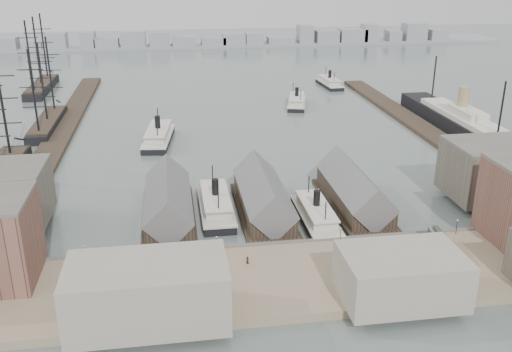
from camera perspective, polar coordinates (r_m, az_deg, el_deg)
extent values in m
plane|color=#53605D|center=(144.45, 1.81, -6.47)|extent=(900.00, 900.00, 0.00)
cube|color=#87735A|center=(126.89, 3.46, -10.20)|extent=(180.00, 30.00, 2.00)
cube|color=#59544C|center=(139.40, 2.20, -7.03)|extent=(180.00, 1.20, 2.30)
cube|color=#2D231C|center=(239.39, -19.01, 3.93)|extent=(10.00, 220.00, 1.60)
cube|color=#2D231C|center=(247.58, 16.01, 4.81)|extent=(10.00, 180.00, 1.60)
cube|color=#2D231C|center=(156.55, -8.69, -4.19)|extent=(14.00, 42.00, 1.20)
cube|color=#2D231C|center=(156.17, -8.76, -3.01)|extent=(12.00, 36.00, 5.00)
cube|color=#59595B|center=(155.14, -8.81, -2.13)|extent=(12.60, 37.00, 12.60)
cube|color=#2D231C|center=(158.33, 0.77, -3.63)|extent=(14.00, 42.00, 1.20)
cube|color=#2D231C|center=(157.96, 0.71, -2.46)|extent=(12.00, 36.00, 5.00)
cube|color=#59595B|center=(156.94, 0.72, -1.59)|extent=(12.60, 37.00, 12.60)
cube|color=#2D231C|center=(164.26, 9.76, -3.00)|extent=(14.00, 42.00, 1.20)
cube|color=#2D231C|center=(163.90, 9.72, -1.88)|extent=(12.00, 36.00, 5.00)
cube|color=#59595B|center=(162.92, 9.78, -1.03)|extent=(12.60, 37.00, 12.60)
cube|color=#60564C|center=(177.60, 23.03, 0.52)|extent=(28.00, 20.00, 15.00)
cube|color=gray|center=(119.59, 14.30, -9.66)|extent=(24.00, 16.00, 10.00)
cube|color=gray|center=(110.93, -10.76, -11.36)|extent=(30.00, 16.00, 12.00)
cylinder|color=black|center=(136.18, -16.74, -7.46)|extent=(0.16, 0.16, 3.60)
sphere|color=beige|center=(135.31, -16.83, -6.75)|extent=(0.44, 0.44, 0.44)
cylinder|color=black|center=(134.80, -3.96, -6.84)|extent=(0.16, 0.16, 3.60)
sphere|color=beige|center=(133.92, -3.98, -6.12)|extent=(0.44, 0.44, 0.44)
cylinder|color=black|center=(139.99, 8.43, -5.91)|extent=(0.16, 0.16, 3.60)
sphere|color=beige|center=(139.15, 8.47, -5.21)|extent=(0.44, 0.44, 0.44)
cylinder|color=black|center=(151.08, 19.43, -4.86)|extent=(0.16, 0.16, 3.60)
sphere|color=beige|center=(150.30, 19.51, -4.20)|extent=(0.44, 0.44, 0.44)
cube|color=gray|center=(471.04, -5.85, 12.98)|extent=(500.00, 40.00, 2.00)
cube|color=gray|center=(475.70, -23.93, 11.91)|extent=(20.65, 14.00, 10.28)
cube|color=gray|center=(470.86, -21.32, 12.01)|extent=(14.71, 14.00, 7.23)
cube|color=gray|center=(467.41, -19.46, 12.55)|extent=(17.63, 14.00, 13.23)
cube|color=gray|center=(463.60, -16.43, 12.85)|extent=(10.74, 14.00, 13.58)
cube|color=gray|center=(462.37, -14.68, 12.68)|extent=(18.06, 14.00, 8.64)
cube|color=gray|center=(460.50, -12.18, 13.15)|extent=(18.55, 14.00, 13.29)
cube|color=gray|center=(459.85, -9.60, 13.26)|extent=(15.33, 14.00, 12.47)
cube|color=gray|center=(460.24, -7.24, 13.15)|extent=(17.56, 14.00, 8.72)
cube|color=gray|center=(461.53, -4.27, 13.21)|extent=(18.76, 14.00, 7.63)
cube|color=gray|center=(462.85, -2.26, 13.45)|extent=(17.61, 14.00, 10.35)
cube|color=gray|center=(464.93, -0.22, 13.49)|extent=(13.38, 14.00, 10.30)
cube|color=gray|center=(468.80, 2.46, 13.32)|extent=(20.73, 14.00, 6.75)
cube|color=gray|center=(472.47, 4.93, 13.86)|extent=(11.51, 14.00, 15.57)
cube|color=gray|center=(477.18, 7.06, 13.60)|extent=(18.17, 14.00, 11.26)
cube|color=gray|center=(483.39, 9.62, 13.59)|extent=(21.81, 14.00, 11.83)
cube|color=gray|center=(487.61, 11.22, 13.77)|extent=(11.12, 14.00, 15.50)
cube|color=gray|center=(495.21, 13.52, 13.40)|extent=(10.90, 14.00, 10.29)
cube|color=gray|center=(501.91, 15.53, 13.63)|extent=(17.95, 14.00, 15.72)
cube|color=gray|center=(510.59, 17.61, 13.24)|extent=(14.21, 14.00, 10.51)
cube|color=black|center=(159.58, -4.03, -3.34)|extent=(8.44, 29.54, 1.90)
cube|color=beige|center=(159.02, -4.05, -2.89)|extent=(8.86, 29.54, 0.53)
cube|color=beige|center=(158.43, -4.06, -2.40)|extent=(6.86, 21.10, 2.32)
cube|color=beige|center=(157.84, -4.07, -1.91)|extent=(7.39, 23.21, 0.42)
cylinder|color=black|center=(156.95, -4.10, -1.13)|extent=(1.90, 1.90, 4.75)
cylinder|color=black|center=(165.83, -4.37, 0.03)|extent=(0.32, 0.32, 6.33)
cylinder|color=black|center=(148.31, -3.78, -2.58)|extent=(0.32, 0.32, 6.33)
cube|color=black|center=(154.19, 6.00, -4.35)|extent=(7.91, 27.67, 1.78)
cube|color=beige|center=(153.64, 6.02, -3.91)|extent=(8.30, 27.67, 0.49)
cube|color=beige|center=(153.06, 6.04, -3.44)|extent=(6.42, 19.77, 2.17)
cube|color=beige|center=(152.49, 6.06, -2.97)|extent=(6.92, 21.74, 0.40)
cylinder|color=black|center=(151.62, 6.09, -2.22)|extent=(1.78, 1.78, 4.45)
cylinder|color=black|center=(159.64, 5.30, -1.04)|extent=(0.30, 0.30, 5.93)
cylinder|color=black|center=(143.88, 6.97, -3.68)|extent=(0.30, 0.30, 5.93)
cube|color=black|center=(222.26, -9.71, 3.57)|extent=(12.67, 32.09, 2.01)
cube|color=beige|center=(221.84, -9.73, 3.93)|extent=(13.11, 32.14, 0.56)
cube|color=beige|center=(221.39, -9.75, 4.31)|extent=(9.92, 23.03, 2.45)
cube|color=beige|center=(220.95, -9.78, 4.70)|extent=(10.74, 25.31, 0.45)
cylinder|color=black|center=(220.28, -9.82, 5.31)|extent=(2.01, 2.01, 5.02)
cylinder|color=black|center=(230.03, -9.79, 5.93)|extent=(0.33, 0.33, 6.69)
cylinder|color=black|center=(210.69, -9.84, 4.52)|extent=(0.33, 0.33, 6.69)
cube|color=black|center=(274.85, 4.07, 7.17)|extent=(13.85, 27.67, 1.71)
cube|color=beige|center=(274.56, 4.08, 7.42)|extent=(14.22, 27.76, 0.48)
cube|color=beige|center=(274.25, 4.09, 7.69)|extent=(10.62, 19.94, 2.09)
cube|color=beige|center=(273.94, 4.09, 7.96)|extent=(11.54, 21.90, 0.38)
cylinder|color=black|center=(273.47, 4.11, 8.39)|extent=(1.71, 1.71, 4.28)
cylinder|color=black|center=(281.66, 3.72, 8.73)|extent=(0.29, 0.29, 5.70)
cylinder|color=black|center=(265.39, 4.51, 7.94)|extent=(0.29, 0.29, 5.70)
cube|color=black|center=(319.44, 7.35, 9.02)|extent=(9.21, 26.72, 1.69)
cube|color=beige|center=(319.19, 7.36, 9.24)|extent=(9.58, 26.74, 0.47)
cube|color=beige|center=(318.92, 7.37, 9.47)|extent=(7.31, 19.13, 2.07)
cube|color=beige|center=(318.67, 7.38, 9.70)|extent=(7.90, 21.04, 0.38)
cylinder|color=black|center=(318.27, 7.40, 10.06)|extent=(1.69, 1.69, 4.22)
cylinder|color=black|center=(326.29, 6.99, 10.32)|extent=(0.28, 0.28, 5.63)
cylinder|color=black|center=(310.35, 7.82, 9.72)|extent=(0.28, 0.28, 5.63)
cylinder|color=black|center=(207.11, -24.05, 6.53)|extent=(0.85, 0.85, 35.94)
cube|color=black|center=(253.13, -20.09, 4.90)|extent=(8.56, 49.43, 3.42)
cube|color=#2D231C|center=(252.62, -20.15, 5.34)|extent=(8.08, 44.49, 0.57)
cylinder|color=black|center=(232.68, -21.38, 7.81)|extent=(0.76, 0.76, 32.32)
cylinder|color=black|center=(249.23, -20.59, 8.72)|extent=(0.76, 0.76, 32.32)
cylinder|color=black|center=(265.88, -19.90, 9.51)|extent=(0.76, 0.76, 32.32)
cube|color=black|center=(326.61, -20.63, 8.30)|extent=(9.31, 51.75, 3.73)
cube|color=#2D231C|center=(326.18, -20.68, 8.67)|extent=(8.80, 46.57, 0.62)
cylinder|color=black|center=(305.90, -21.72, 10.98)|extent=(0.83, 0.83, 35.19)
cylinder|color=black|center=(323.39, -21.06, 11.54)|extent=(0.83, 0.83, 35.19)
cylinder|color=black|center=(340.94, -20.47, 12.05)|extent=(0.83, 0.83, 35.19)
cube|color=black|center=(247.03, 19.70, 4.87)|extent=(12.66, 92.54, 5.84)
cube|color=beige|center=(246.05, 19.81, 5.74)|extent=(10.71, 53.57, 1.95)
cube|color=beige|center=(241.34, 20.41, 5.98)|extent=(7.79, 19.48, 2.92)
cylinder|color=tan|center=(244.47, 20.01, 7.27)|extent=(4.29, 4.29, 9.74)
cube|color=black|center=(141.84, 17.85, -7.02)|extent=(3.91, 10.53, 0.87)
cube|color=#2D3A2A|center=(141.01, 17.94, -6.36)|extent=(4.08, 11.08, 2.81)
cube|color=#59595B|center=(140.32, 18.01, -5.79)|extent=(4.35, 11.54, 0.32)
imported|color=black|center=(131.78, -12.00, -8.50)|extent=(1.41, 1.25, 1.54)
cube|color=#3F2D21|center=(131.96, -13.14, -8.50)|extent=(2.61, 1.51, 0.25)
cylinder|color=black|center=(131.52, -13.15, -8.78)|extent=(1.10, 0.09, 1.10)
cylinder|color=black|center=(132.73, -13.11, -8.48)|extent=(1.10, 0.09, 1.10)
imported|color=black|center=(124.11, -5.44, -10.07)|extent=(2.07, 1.79, 1.61)
cube|color=#3F2D21|center=(122.76, -6.42, -10.44)|extent=(2.99, 2.70, 0.25)
cylinder|color=black|center=(122.46, -6.21, -10.71)|extent=(0.96, 0.68, 1.10)
cylinder|color=black|center=(123.43, -6.61, -10.45)|extent=(0.96, 0.68, 1.10)
imported|color=black|center=(128.35, 10.93, -9.27)|extent=(1.76, 1.90, 1.57)
cube|color=#3F2D21|center=(128.20, 9.76, -9.16)|extent=(2.94, 2.24, 0.25)
cylinder|color=black|center=(127.77, 9.74, -9.45)|extent=(1.07, 0.42, 1.10)
cylinder|color=black|center=(128.98, 9.75, -9.14)|extent=(1.07, 0.42, 1.10)
imported|color=black|center=(133.16, -15.27, -8.45)|extent=(0.77, 0.76, 1.72)
imported|color=black|center=(125.76, -12.84, -10.05)|extent=(1.04, 0.91, 1.82)
imported|color=black|center=(132.04, -6.71, -8.05)|extent=(1.16, 1.26, 1.71)
imported|color=black|center=(120.19, -6.33, -11.19)|extent=(1.15, 0.81, 1.81)
imported|color=black|center=(129.93, -0.85, -8.40)|extent=(0.75, 0.96, 1.73)
imported|color=black|center=(130.37, 9.04, -8.61)|extent=(0.54, 0.66, 1.62)
imported|color=black|center=(138.79, 9.01, -6.66)|extent=(0.93, 0.98, 1.60)
imported|color=black|center=(132.41, 16.77, -8.77)|extent=(1.20, 1.34, 1.81)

